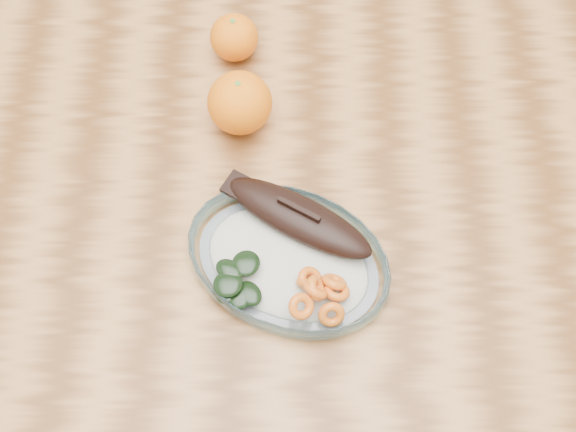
# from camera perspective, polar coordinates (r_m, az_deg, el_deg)

# --- Properties ---
(ground) EXTENTS (3.00, 3.00, 0.00)m
(ground) POSITION_cam_1_polar(r_m,az_deg,el_deg) (1.67, -2.37, -10.38)
(ground) COLOR slate
(ground) RESTS_ON ground
(dining_table) EXTENTS (1.20, 0.80, 0.75)m
(dining_table) POSITION_cam_1_polar(r_m,az_deg,el_deg) (1.07, -3.66, -0.13)
(dining_table) COLOR #5D3516
(dining_table) RESTS_ON ground
(plated_meal) EXTENTS (0.63, 0.63, 0.08)m
(plated_meal) POSITION_cam_1_polar(r_m,az_deg,el_deg) (0.91, 0.04, -3.31)
(plated_meal) COLOR white
(plated_meal) RESTS_ON dining_table
(orange_left) EXTENTS (0.09, 0.09, 0.09)m
(orange_left) POSITION_cam_1_polar(r_m,az_deg,el_deg) (1.00, -3.83, 8.91)
(orange_left) COLOR #FF6305
(orange_left) RESTS_ON dining_table
(orange_right) EXTENTS (0.07, 0.07, 0.07)m
(orange_right) POSITION_cam_1_polar(r_m,az_deg,el_deg) (1.08, -4.28, 13.89)
(orange_right) COLOR #FF6305
(orange_right) RESTS_ON dining_table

